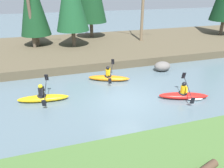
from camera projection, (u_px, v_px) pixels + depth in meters
The scene contains 9 objects.
ground_plane at pixel (126, 100), 12.06m from camera, with size 90.00×90.00×0.00m, color slate.
riverbank_far at pixel (89, 48), 20.85m from camera, with size 44.00×11.13×0.62m.
conifer_tree_far_left at pixel (32, 1), 19.00m from camera, with size 2.70×2.70×6.88m.
bare_tree_upstream at pixel (29, 4), 18.40m from camera, with size 4.27×4.22×7.82m.
bare_tree_mid_upstream at pixel (143, 4), 20.95m from camera, with size 4.09×4.04×7.47m.
kayaker_lead at pixel (185, 95), 12.12m from camera, with size 2.75×2.02×1.20m.
kayaker_middle at pixel (109, 77), 14.42m from camera, with size 2.72×1.98×1.20m.
kayaker_trailing at pixel (43, 97), 11.84m from camera, with size 2.80×2.07×1.20m.
boulder_midstream at pixel (162, 66), 16.03m from camera, with size 1.22×0.96×0.69m.
Camera 1 is at (-3.88, -9.92, 5.77)m, focal length 35.00 mm.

